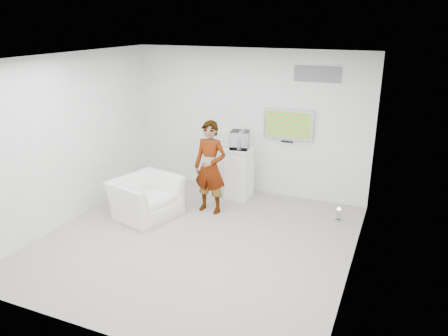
# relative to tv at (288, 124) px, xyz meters

# --- Properties ---
(room) EXTENTS (5.01, 5.01, 3.00)m
(room) POSITION_rel_tv_xyz_m (-0.85, -2.45, -0.05)
(room) COLOR #A4A097
(room) RESTS_ON ground
(tv) EXTENTS (1.00, 0.08, 0.60)m
(tv) POSITION_rel_tv_xyz_m (0.00, 0.00, 0.00)
(tv) COLOR silver
(tv) RESTS_ON room
(logo_decal) EXTENTS (0.90, 0.02, 0.30)m
(logo_decal) POSITION_rel_tv_xyz_m (0.50, 0.04, 1.00)
(logo_decal) COLOR slate
(logo_decal) RESTS_ON room
(person) EXTENTS (0.67, 0.47, 1.78)m
(person) POSITION_rel_tv_xyz_m (-1.13, -1.27, -0.66)
(person) COLOR white
(person) RESTS_ON room
(armchair) EXTENTS (1.27, 1.37, 0.74)m
(armchair) POSITION_rel_tv_xyz_m (-2.15, -1.96, -1.18)
(armchair) COLOR white
(armchair) RESTS_ON room
(pedestal) EXTENTS (0.55, 0.55, 1.05)m
(pedestal) POSITION_rel_tv_xyz_m (-0.88, -0.40, -1.02)
(pedestal) COLOR white
(pedestal) RESTS_ON room
(floor_uplight) EXTENTS (0.20, 0.20, 0.26)m
(floor_uplight) POSITION_rel_tv_xyz_m (1.22, -0.76, -1.42)
(floor_uplight) COLOR silver
(floor_uplight) RESTS_ON room
(vitrine) EXTENTS (0.42, 0.42, 0.36)m
(vitrine) POSITION_rel_tv_xyz_m (-0.88, -0.40, -0.31)
(vitrine) COLOR white
(vitrine) RESTS_ON pedestal
(console) EXTENTS (0.08, 0.18, 0.24)m
(console) POSITION_rel_tv_xyz_m (-0.88, -0.40, -0.38)
(console) COLOR white
(console) RESTS_ON pedestal
(wii_remote) EXTENTS (0.08, 0.13, 0.03)m
(wii_remote) POSITION_rel_tv_xyz_m (-0.88, -1.14, 0.05)
(wii_remote) COLOR white
(wii_remote) RESTS_ON person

